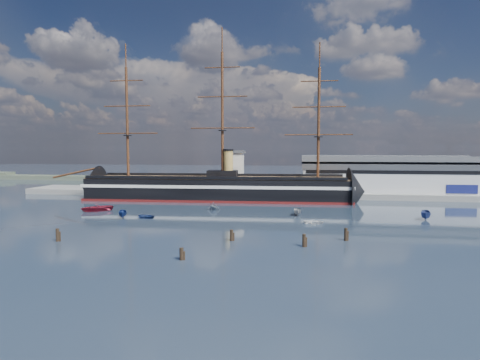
# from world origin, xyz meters

# --- Properties ---
(ground) EXTENTS (600.00, 600.00, 0.00)m
(ground) POSITION_xyz_m (0.00, 40.00, 0.00)
(ground) COLOR #1D2E41
(ground) RESTS_ON ground
(quay) EXTENTS (180.00, 18.00, 2.00)m
(quay) POSITION_xyz_m (10.00, 76.00, 0.00)
(quay) COLOR slate
(quay) RESTS_ON ground
(warehouse) EXTENTS (63.00, 21.00, 11.60)m
(warehouse) POSITION_xyz_m (58.00, 80.00, 7.98)
(warehouse) COLOR #B7BABC
(warehouse) RESTS_ON ground
(quay_tower) EXTENTS (5.00, 5.00, 15.00)m
(quay_tower) POSITION_xyz_m (3.00, 73.00, 9.75)
(quay_tower) COLOR silver
(quay_tower) RESTS_ON ground
(shoreline) EXTENTS (120.00, 10.00, 4.00)m
(shoreline) POSITION_xyz_m (-139.23, 135.00, 1.45)
(shoreline) COLOR #3F4C38
(shoreline) RESTS_ON ground
(warship) EXTENTS (113.20, 19.90, 53.94)m
(warship) POSITION_xyz_m (-4.00, 60.00, 4.04)
(warship) COLOR black
(warship) RESTS_ON ground
(motorboat_a) EXTENTS (6.31, 4.07, 2.37)m
(motorboat_a) POSITION_xyz_m (-18.71, 21.47, 0.00)
(motorboat_a) COLOR navy
(motorboat_a) RESTS_ON ground
(motorboat_b) EXTENTS (2.11, 3.28, 1.43)m
(motorboat_b) POSITION_xyz_m (-12.50, 22.24, 0.00)
(motorboat_b) COLOR navy
(motorboat_b) RESTS_ON ground
(motorboat_c) EXTENTS (5.88, 2.42, 2.31)m
(motorboat_c) POSITION_xyz_m (25.40, 31.98, 0.00)
(motorboat_c) COLOR gray
(motorboat_c) RESTS_ON ground
(motorboat_d) EXTENTS (7.33, 5.76, 2.47)m
(motorboat_d) POSITION_xyz_m (1.24, 38.49, 0.00)
(motorboat_d) COLOR slate
(motorboat_d) RESTS_ON ground
(motorboat_e) EXTENTS (1.63, 3.08, 1.37)m
(motorboat_e) POSITION_xyz_m (29.25, 20.70, 0.00)
(motorboat_e) COLOR white
(motorboat_e) RESTS_ON ground
(motorboat_f) EXTENTS (7.51, 4.50, 2.83)m
(motorboat_f) POSITION_xyz_m (56.94, 29.99, 0.00)
(motorboat_f) COLOR navy
(motorboat_f) RESTS_ON ground
(motorboat_g) EXTENTS (5.34, 5.54, 2.57)m
(motorboat_g) POSITION_xyz_m (-31.08, 31.21, 0.00)
(motorboat_g) COLOR #A32036
(motorboat_g) RESTS_ON ground
(piling_near_left) EXTENTS (0.64, 0.64, 3.19)m
(piling_near_left) POSITION_xyz_m (-19.72, -4.78, 0.00)
(piling_near_left) COLOR black
(piling_near_left) RESTS_ON ground
(piling_near_mid) EXTENTS (0.64, 0.64, 2.69)m
(piling_near_mid) POSITION_xyz_m (7.47, -13.70, 0.00)
(piling_near_mid) COLOR black
(piling_near_mid) RESTS_ON ground
(piling_near_right) EXTENTS (0.64, 0.64, 3.05)m
(piling_near_right) POSITION_xyz_m (26.79, -2.17, 0.00)
(piling_near_right) COLOR black
(piling_near_right) RESTS_ON ground
(piling_far_right) EXTENTS (0.64, 0.64, 3.17)m
(piling_far_right) POSITION_xyz_m (34.77, 3.95, 0.00)
(piling_far_right) COLOR black
(piling_far_right) RESTS_ON ground
(piling_extra) EXTENTS (0.64, 0.64, 2.87)m
(piling_extra) POSITION_xyz_m (13.07, 0.64, 0.00)
(piling_extra) COLOR black
(piling_extra) RESTS_ON ground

